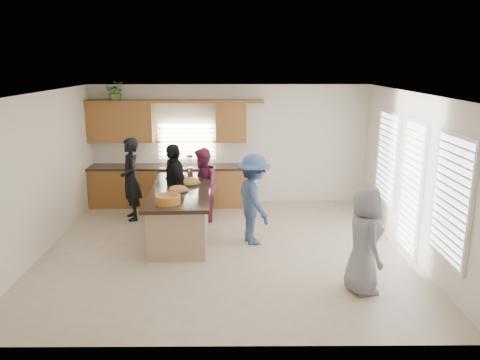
{
  "coord_description": "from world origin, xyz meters",
  "views": [
    {
      "loc": [
        0.18,
        -7.94,
        3.32
      ],
      "look_at": [
        0.24,
        0.57,
        1.15
      ],
      "focal_mm": 35.0,
      "sensor_mm": 36.0,
      "label": 1
    }
  ],
  "objects_px": {
    "salad_bowl": "(168,199)",
    "woman_right_back": "(254,200)",
    "woman_left_back": "(131,179)",
    "woman_left_front": "(174,187)",
    "island": "(181,214)",
    "woman_left_mid": "(203,185)",
    "woman_right_front": "(364,240)"
  },
  "relations": [
    {
      "from": "woman_left_back",
      "to": "woman_right_front",
      "type": "relative_size",
      "value": 1.1
    },
    {
      "from": "woman_right_back",
      "to": "woman_right_front",
      "type": "relative_size",
      "value": 1.05
    },
    {
      "from": "woman_left_back",
      "to": "woman_left_front",
      "type": "xyz_separation_m",
      "value": [
        1.0,
        -0.63,
        -0.01
      ]
    },
    {
      "from": "island",
      "to": "woman_left_mid",
      "type": "bearing_deg",
      "value": 64.76
    },
    {
      "from": "salad_bowl",
      "to": "woman_right_back",
      "type": "distance_m",
      "value": 1.61
    },
    {
      "from": "woman_left_back",
      "to": "woman_right_back",
      "type": "distance_m",
      "value": 2.91
    },
    {
      "from": "island",
      "to": "woman_right_back",
      "type": "bearing_deg",
      "value": -16.99
    },
    {
      "from": "island",
      "to": "woman_left_front",
      "type": "relative_size",
      "value": 1.56
    },
    {
      "from": "island",
      "to": "woman_left_mid",
      "type": "relative_size",
      "value": 1.74
    },
    {
      "from": "woman_left_mid",
      "to": "woman_left_front",
      "type": "xyz_separation_m",
      "value": [
        -0.53,
        -0.46,
        0.09
      ]
    },
    {
      "from": "salad_bowl",
      "to": "woman_left_back",
      "type": "height_order",
      "value": "woman_left_back"
    },
    {
      "from": "woman_left_mid",
      "to": "woman_right_back",
      "type": "distance_m",
      "value": 1.59
    },
    {
      "from": "woman_left_mid",
      "to": "woman_right_front",
      "type": "bearing_deg",
      "value": 32.14
    },
    {
      "from": "woman_left_mid",
      "to": "woman_left_back",
      "type": "bearing_deg",
      "value": -103.59
    },
    {
      "from": "island",
      "to": "salad_bowl",
      "type": "relative_size",
      "value": 6.34
    },
    {
      "from": "island",
      "to": "woman_left_mid",
      "type": "height_order",
      "value": "woman_left_mid"
    },
    {
      "from": "woman_left_back",
      "to": "woman_left_mid",
      "type": "distance_m",
      "value": 1.54
    },
    {
      "from": "island",
      "to": "woman_right_front",
      "type": "distance_m",
      "value": 3.73
    },
    {
      "from": "woman_left_mid",
      "to": "woman_left_front",
      "type": "distance_m",
      "value": 0.71
    },
    {
      "from": "woman_left_back",
      "to": "woman_left_front",
      "type": "bearing_deg",
      "value": 36.83
    },
    {
      "from": "salad_bowl",
      "to": "woman_right_back",
      "type": "height_order",
      "value": "woman_right_back"
    },
    {
      "from": "woman_left_back",
      "to": "woman_left_front",
      "type": "relative_size",
      "value": 1.01
    },
    {
      "from": "woman_left_front",
      "to": "woman_right_back",
      "type": "relative_size",
      "value": 1.04
    },
    {
      "from": "island",
      "to": "woman_left_mid",
      "type": "distance_m",
      "value": 0.98
    },
    {
      "from": "woman_left_front",
      "to": "woman_right_front",
      "type": "height_order",
      "value": "woman_left_front"
    },
    {
      "from": "woman_left_back",
      "to": "woman_left_front",
      "type": "height_order",
      "value": "woman_left_back"
    },
    {
      "from": "woman_left_mid",
      "to": "salad_bowl",
      "type": "bearing_deg",
      "value": -21.56
    },
    {
      "from": "woman_left_mid",
      "to": "woman_right_front",
      "type": "height_order",
      "value": "woman_right_front"
    },
    {
      "from": "salad_bowl",
      "to": "woman_left_mid",
      "type": "relative_size",
      "value": 0.27
    },
    {
      "from": "island",
      "to": "woman_left_back",
      "type": "distance_m",
      "value": 1.61
    },
    {
      "from": "salad_bowl",
      "to": "woman_right_back",
      "type": "bearing_deg",
      "value": 21.2
    },
    {
      "from": "island",
      "to": "salad_bowl",
      "type": "distance_m",
      "value": 1.12
    }
  ]
}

